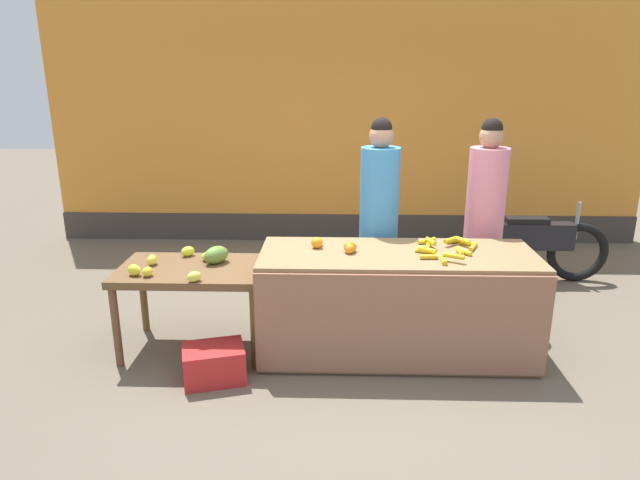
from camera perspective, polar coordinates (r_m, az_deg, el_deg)
The scene contains 12 objects.
ground_plane at distance 4.65m, azimuth 3.10°, elevation -11.12°, with size 24.00×24.00×0.00m, color #665B4C.
market_wall_back at distance 7.30m, azimuth 2.78°, elevation 12.85°, with size 7.62×0.23×3.40m.
fruit_stall_counter at distance 4.48m, azimuth 7.79°, elevation -6.44°, with size 2.14×0.82×0.84m.
side_table_wooden at distance 4.54m, azimuth -12.92°, elevation -3.72°, with size 1.15×0.72×0.70m.
banana_bunch_pile at distance 4.45m, azimuth 12.73°, elevation -0.74°, with size 0.52×0.63×0.07m.
orange_pile at distance 4.34m, azimuth 1.69°, elevation -0.56°, with size 0.35×0.27×0.09m.
mango_papaya_pile at distance 4.52m, azimuth -12.63°, elevation -1.91°, with size 0.75×0.71×0.14m.
vendor_woman_blue_shirt at distance 4.93m, azimuth 6.03°, elevation 1.93°, with size 0.34×0.34×1.82m.
vendor_woman_pink_shirt at distance 5.16m, azimuth 16.46°, elevation 1.93°, with size 0.34×0.34×1.81m.
parked_motorcycle at distance 6.38m, azimuth 21.01°, elevation -0.48°, with size 1.60×0.18×0.88m.
produce_crate at distance 4.25m, azimuth -10.81°, elevation -12.32°, with size 0.44×0.32×0.26m, color red.
produce_sack at distance 5.33m, azimuth -1.71°, elevation -3.87°, with size 0.36×0.30×0.59m, color maroon.
Camera 1 is at (-0.12, -4.11, 2.18)m, focal length 31.24 mm.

